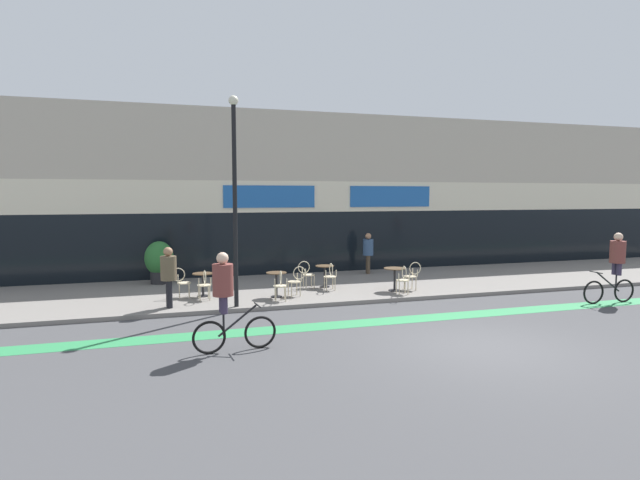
{
  "coord_description": "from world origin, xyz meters",
  "views": [
    {
      "loc": [
        -6.17,
        -8.85,
        3.18
      ],
      "look_at": [
        -1.92,
        5.31,
        1.85
      ],
      "focal_mm": 28.0,
      "sensor_mm": 36.0,
      "label": 1
    }
  ],
  "objects_px": {
    "bistro_table_1": "(276,280)",
    "pedestrian_far_end": "(368,250)",
    "cafe_chair_0_near": "(204,283)",
    "cyclist_0": "(615,263)",
    "cafe_chair_2_side": "(307,273)",
    "cyclist_1": "(226,295)",
    "cafe_chair_3_near": "(403,278)",
    "cafe_chair_1_near": "(281,284)",
    "lamp_post": "(235,188)",
    "cafe_chair_3_side": "(412,274)",
    "cafe_chair_0_side": "(181,280)",
    "cafe_chair_1_side": "(296,279)",
    "cafe_chair_2_near": "(330,275)",
    "bistro_table_3": "(395,275)",
    "bistro_table_2": "(325,272)",
    "planter_pot": "(159,261)",
    "bistro_table_0": "(203,280)",
    "pedestrian_near_end": "(169,272)"
  },
  "relations": [
    {
      "from": "bistro_table_1",
      "to": "cafe_chair_2_near",
      "type": "relative_size",
      "value": 0.83
    },
    {
      "from": "bistro_table_0",
      "to": "cafe_chair_1_near",
      "type": "distance_m",
      "value": 2.51
    },
    {
      "from": "cafe_chair_0_near",
      "to": "cafe_chair_1_near",
      "type": "bearing_deg",
      "value": -114.25
    },
    {
      "from": "cafe_chair_3_near",
      "to": "pedestrian_far_end",
      "type": "xyz_separation_m",
      "value": [
        0.53,
        4.15,
        0.42
      ]
    },
    {
      "from": "cyclist_0",
      "to": "cafe_chair_0_side",
      "type": "bearing_deg",
      "value": -14.71
    },
    {
      "from": "cafe_chair_2_side",
      "to": "bistro_table_0",
      "type": "bearing_deg",
      "value": -176.66
    },
    {
      "from": "bistro_table_0",
      "to": "planter_pot",
      "type": "bearing_deg",
      "value": 115.71
    },
    {
      "from": "cafe_chair_2_side",
      "to": "cyclist_1",
      "type": "bearing_deg",
      "value": -122.87
    },
    {
      "from": "bistro_table_0",
      "to": "cafe_chair_2_side",
      "type": "bearing_deg",
      "value": 6.66
    },
    {
      "from": "lamp_post",
      "to": "cyclist_1",
      "type": "bearing_deg",
      "value": -100.2
    },
    {
      "from": "cafe_chair_2_near",
      "to": "bistro_table_3",
      "type": "bearing_deg",
      "value": -104.52
    },
    {
      "from": "cafe_chair_2_side",
      "to": "bistro_table_3",
      "type": "bearing_deg",
      "value": -29.51
    },
    {
      "from": "cyclist_0",
      "to": "bistro_table_2",
      "type": "bearing_deg",
      "value": -26.44
    },
    {
      "from": "cafe_chair_0_near",
      "to": "planter_pot",
      "type": "bearing_deg",
      "value": 16.87
    },
    {
      "from": "bistro_table_2",
      "to": "cafe_chair_2_side",
      "type": "bearing_deg",
      "value": -179.6
    },
    {
      "from": "cafe_chair_3_side",
      "to": "bistro_table_3",
      "type": "bearing_deg",
      "value": 0.93
    },
    {
      "from": "cyclist_0",
      "to": "bistro_table_1",
      "type": "bearing_deg",
      "value": -15.36
    },
    {
      "from": "lamp_post",
      "to": "pedestrian_far_end",
      "type": "distance_m",
      "value": 7.5
    },
    {
      "from": "bistro_table_2",
      "to": "cafe_chair_2_near",
      "type": "relative_size",
      "value": 0.8
    },
    {
      "from": "cafe_chair_3_side",
      "to": "pedestrian_near_end",
      "type": "relative_size",
      "value": 0.54
    },
    {
      "from": "cafe_chair_3_near",
      "to": "cafe_chair_2_side",
      "type": "bearing_deg",
      "value": 61.32
    },
    {
      "from": "cafe_chair_0_near",
      "to": "pedestrian_far_end",
      "type": "distance_m",
      "value": 7.25
    },
    {
      "from": "cafe_chair_2_near",
      "to": "pedestrian_far_end",
      "type": "xyz_separation_m",
      "value": [
        2.48,
        2.88,
        0.42
      ]
    },
    {
      "from": "cafe_chair_1_side",
      "to": "cafe_chair_2_near",
      "type": "relative_size",
      "value": 1.0
    },
    {
      "from": "cafe_chair_0_near",
      "to": "cyclist_0",
      "type": "height_order",
      "value": "cyclist_0"
    },
    {
      "from": "cafe_chair_0_side",
      "to": "planter_pot",
      "type": "relative_size",
      "value": 0.61
    },
    {
      "from": "cafe_chair_1_side",
      "to": "cafe_chair_3_side",
      "type": "bearing_deg",
      "value": 170.32
    },
    {
      "from": "cafe_chair_1_near",
      "to": "lamp_post",
      "type": "bearing_deg",
      "value": 109.67
    },
    {
      "from": "bistro_table_1",
      "to": "cafe_chair_2_side",
      "type": "bearing_deg",
      "value": 42.39
    },
    {
      "from": "bistro_table_3",
      "to": "cyclist_0",
      "type": "distance_m",
      "value": 6.43
    },
    {
      "from": "bistro_table_1",
      "to": "pedestrian_far_end",
      "type": "xyz_separation_m",
      "value": [
        4.35,
        3.4,
        0.41
      ]
    },
    {
      "from": "cafe_chair_0_near",
      "to": "cafe_chair_3_near",
      "type": "xyz_separation_m",
      "value": [
        5.92,
        -0.87,
        0.0
      ]
    },
    {
      "from": "bistro_table_3",
      "to": "cafe_chair_3_near",
      "type": "xyz_separation_m",
      "value": [
        -0.01,
        -0.63,
        -0.01
      ]
    },
    {
      "from": "cafe_chair_3_side",
      "to": "cafe_chair_0_side",
      "type": "bearing_deg",
      "value": -5.9
    },
    {
      "from": "cafe_chair_1_side",
      "to": "pedestrian_far_end",
      "type": "distance_m",
      "value": 5.06
    },
    {
      "from": "bistro_table_3",
      "to": "cafe_chair_2_near",
      "type": "bearing_deg",
      "value": 161.71
    },
    {
      "from": "bistro_table_0",
      "to": "lamp_post",
      "type": "distance_m",
      "value": 3.33
    },
    {
      "from": "bistro_table_2",
      "to": "cafe_chair_3_side",
      "type": "bearing_deg",
      "value": -26.3
    },
    {
      "from": "bistro_table_2",
      "to": "cyclist_1",
      "type": "relative_size",
      "value": 0.35
    },
    {
      "from": "cafe_chair_0_side",
      "to": "bistro_table_0",
      "type": "bearing_deg",
      "value": 0.51
    },
    {
      "from": "cafe_chair_0_side",
      "to": "cafe_chair_1_near",
      "type": "relative_size",
      "value": 1.0
    },
    {
      "from": "cafe_chair_1_near",
      "to": "cafe_chair_2_near",
      "type": "bearing_deg",
      "value": -52.18
    },
    {
      "from": "cafe_chair_0_near",
      "to": "cafe_chair_3_side",
      "type": "relative_size",
      "value": 1.0
    },
    {
      "from": "bistro_table_3",
      "to": "cyclist_0",
      "type": "xyz_separation_m",
      "value": [
        5.66,
        -3.01,
        0.54
      ]
    },
    {
      "from": "cafe_chair_0_side",
      "to": "cyclist_1",
      "type": "height_order",
      "value": "cyclist_1"
    },
    {
      "from": "bistro_table_2",
      "to": "cyclist_1",
      "type": "xyz_separation_m",
      "value": [
        -3.84,
        -5.67,
        0.54
      ]
    },
    {
      "from": "bistro_table_3",
      "to": "cafe_chair_3_side",
      "type": "height_order",
      "value": "cafe_chair_3_side"
    },
    {
      "from": "cafe_chair_2_side",
      "to": "cafe_chair_3_near",
      "type": "height_order",
      "value": "same"
    },
    {
      "from": "lamp_post",
      "to": "cafe_chair_3_side",
      "type": "bearing_deg",
      "value": 7.95
    },
    {
      "from": "planter_pot",
      "to": "pedestrian_near_end",
      "type": "bearing_deg",
      "value": -85.37
    }
  ]
}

